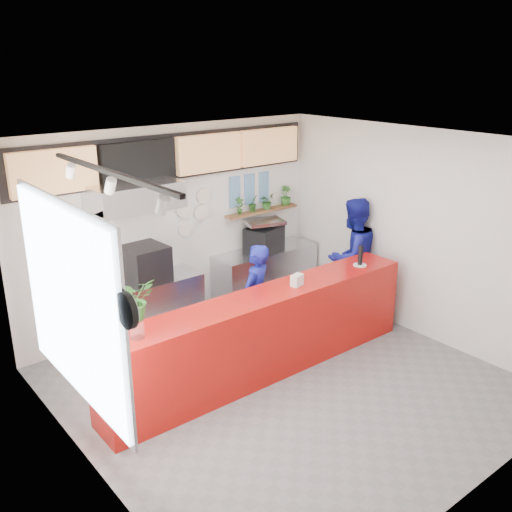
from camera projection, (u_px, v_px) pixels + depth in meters
floor at (285, 385)px, 7.15m from camera, size 5.00×5.00×0.00m
ceiling at (289, 144)px, 6.16m from camera, size 5.00×5.00×0.00m
wall_back at (175, 227)px, 8.50m from camera, size 5.00×0.00×5.00m
wall_left at (82, 335)px, 5.18m from camera, size 0.00×5.00×5.00m
wall_right at (417, 234)px, 8.14m from camera, size 0.00×5.00×5.00m
service_counter at (265, 334)px, 7.26m from camera, size 4.50×0.60×1.10m
cream_band at (172, 153)px, 8.13m from camera, size 5.00×0.02×0.80m
prep_bench at (141, 311)px, 8.15m from camera, size 1.80×0.60×0.90m
panini_oven at (145, 264)px, 7.98m from camera, size 0.59×0.59×0.51m
extraction_hood at (135, 196)px, 7.55m from camera, size 1.20×0.70×0.35m
hood_lip at (136, 210)px, 7.62m from camera, size 1.20×0.69×0.31m
right_bench at (265, 275)px, 9.51m from camera, size 1.80×0.60×0.90m
espresso_machine at (264, 239)px, 9.28m from camera, size 0.71×0.60×0.39m
espresso_tray at (264, 222)px, 9.19m from camera, size 0.71×0.58×0.06m
herb_shelf at (262, 211)px, 9.37m from camera, size 1.40×0.18×0.04m
menu_board_far_left at (54, 172)px, 7.03m from camera, size 1.10×0.10×0.55m
menu_board_mid_left at (139, 162)px, 7.71m from camera, size 1.10×0.10×0.55m
menu_board_mid_right at (209, 153)px, 8.40m from camera, size 1.10×0.10×0.55m
menu_board_far_right at (269, 146)px, 9.09m from camera, size 1.10×0.10×0.55m
soffit at (173, 156)px, 8.12m from camera, size 4.80×0.04×0.65m
window_pane at (70, 303)px, 5.35m from camera, size 0.04×2.20×1.90m
window_frame at (72, 303)px, 5.36m from camera, size 0.03×2.30×2.00m
wall_clock_rim at (127, 310)px, 4.36m from camera, size 0.05×0.30×0.30m
wall_clock_face at (130, 309)px, 4.37m from camera, size 0.02×0.26×0.26m
track_rail at (109, 172)px, 4.94m from camera, size 0.05×2.40×0.04m
dec_plate_a at (184, 209)px, 8.48m from camera, size 0.24×0.03×0.24m
dec_plate_b at (201, 212)px, 8.69m from camera, size 0.24×0.03×0.24m
dec_plate_c at (185, 228)px, 8.58m from camera, size 0.24×0.03×0.24m
dec_plate_d at (203, 196)px, 8.64m from camera, size 0.24×0.03×0.24m
photo_frame_a at (235, 184)px, 8.97m from camera, size 0.20×0.02×0.25m
photo_frame_b at (250, 182)px, 9.15m from camera, size 0.20×0.02×0.25m
photo_frame_c at (264, 179)px, 9.32m from camera, size 0.20×0.02×0.25m
photo_frame_d at (235, 200)px, 9.05m from camera, size 0.20×0.02×0.25m
photo_frame_e at (250, 197)px, 9.23m from camera, size 0.20×0.02×0.25m
photo_frame_f at (264, 194)px, 9.41m from camera, size 0.20×0.02×0.25m
staff_center at (256, 298)px, 7.83m from camera, size 0.66×0.56×1.52m
staff_right at (352, 257)px, 8.92m from camera, size 0.97×0.78×1.87m
herb_a at (239, 206)px, 9.04m from camera, size 0.17×0.14×0.28m
herb_b at (253, 203)px, 9.21m from camera, size 0.17×0.14×0.28m
herb_c at (267, 201)px, 9.38m from camera, size 0.29×0.27×0.26m
herb_d at (286, 196)px, 9.61m from camera, size 0.21×0.20×0.33m
glass_vase at (137, 330)px, 5.94m from camera, size 0.20×0.20×0.19m
basil_vase at (135, 299)px, 5.83m from camera, size 0.43×0.39×0.44m
napkin_holder at (297, 280)px, 7.33m from camera, size 0.19×0.15×0.15m
white_plate at (360, 265)px, 8.06m from camera, size 0.24×0.24×0.01m
pepper_mill at (360, 255)px, 8.01m from camera, size 0.08×0.08×0.28m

